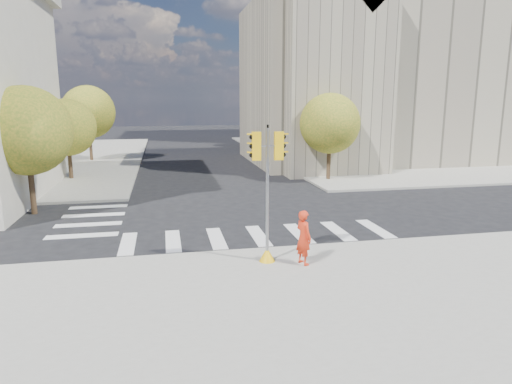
% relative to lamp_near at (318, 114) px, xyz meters
% --- Properties ---
extents(ground, '(160.00, 160.00, 0.00)m').
position_rel_lamp_near_xyz_m(ground, '(-8.00, -14.00, -4.58)').
color(ground, black).
rests_on(ground, ground).
extents(sidewalk_near, '(30.00, 14.00, 0.15)m').
position_rel_lamp_near_xyz_m(sidewalk_near, '(-8.00, -25.00, -4.50)').
color(sidewalk_near, gray).
rests_on(sidewalk_near, ground).
extents(sidewalk_far_right, '(28.00, 40.00, 0.15)m').
position_rel_lamp_near_xyz_m(sidewalk_far_right, '(12.00, 12.00, -4.50)').
color(sidewalk_far_right, gray).
rests_on(sidewalk_far_right, ground).
extents(civic_building, '(26.00, 16.00, 19.39)m').
position_rel_lamp_near_xyz_m(civic_building, '(7.59, 5.12, 2.68)').
color(civic_building, '#9D947D').
rests_on(civic_building, ground).
extents(office_tower, '(20.00, 18.00, 30.00)m').
position_rel_lamp_near_xyz_m(office_tower, '(14.00, 28.00, 10.42)').
color(office_tower, '#9EA0A3').
rests_on(office_tower, ground).
extents(tree_lw_near, '(4.40, 4.40, 6.41)m').
position_rel_lamp_near_xyz_m(tree_lw_near, '(-18.50, -10.00, -0.38)').
color(tree_lw_near, '#382616').
rests_on(tree_lw_near, ground).
extents(tree_lw_mid, '(4.00, 4.00, 5.77)m').
position_rel_lamp_near_xyz_m(tree_lw_mid, '(-18.50, 0.00, -0.82)').
color(tree_lw_mid, '#382616').
rests_on(tree_lw_mid, ground).
extents(tree_lw_far, '(4.80, 4.80, 6.95)m').
position_rel_lamp_near_xyz_m(tree_lw_far, '(-18.50, 10.00, -0.04)').
color(tree_lw_far, '#382616').
rests_on(tree_lw_far, ground).
extents(tree_re_near, '(4.20, 4.20, 6.16)m').
position_rel_lamp_near_xyz_m(tree_re_near, '(-0.50, -4.00, -0.53)').
color(tree_re_near, '#382616').
rests_on(tree_re_near, ground).
extents(tree_re_mid, '(4.60, 4.60, 6.66)m').
position_rel_lamp_near_xyz_m(tree_re_mid, '(-0.50, 8.00, -0.23)').
color(tree_re_mid, '#382616').
rests_on(tree_re_mid, ground).
extents(tree_re_far, '(4.00, 4.00, 5.88)m').
position_rel_lamp_near_xyz_m(tree_re_far, '(-0.50, 20.00, -0.71)').
color(tree_re_far, '#382616').
rests_on(tree_re_far, ground).
extents(lamp_near, '(0.35, 0.18, 8.11)m').
position_rel_lamp_near_xyz_m(lamp_near, '(0.00, 0.00, 0.00)').
color(lamp_near, black).
rests_on(lamp_near, sidewalk_far_right).
extents(lamp_far, '(0.35, 0.18, 8.11)m').
position_rel_lamp_near_xyz_m(lamp_far, '(0.00, 14.00, 0.00)').
color(lamp_far, black).
rests_on(lamp_far, sidewalk_far_right).
extents(traffic_signal, '(1.07, 0.56, 4.77)m').
position_rel_lamp_near_xyz_m(traffic_signal, '(-8.52, -19.48, -2.40)').
color(traffic_signal, yellow).
rests_on(traffic_signal, sidewalk_near).
extents(photographer, '(0.67, 0.81, 1.91)m').
position_rel_lamp_near_xyz_m(photographer, '(-7.35, -19.99, -3.48)').
color(photographer, red).
rests_on(photographer, sidewalk_near).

